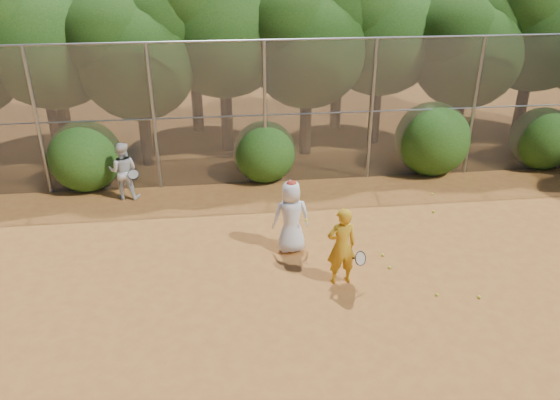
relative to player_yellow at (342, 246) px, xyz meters
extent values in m
plane|color=#965622|center=(-0.04, -0.79, -0.84)|extent=(80.00, 80.00, 0.00)
cylinder|color=gray|center=(-7.04, 5.21, 1.16)|extent=(0.09, 0.09, 4.00)
cylinder|color=gray|center=(-4.04, 5.21, 1.16)|extent=(0.09, 0.09, 4.00)
cylinder|color=gray|center=(-1.04, 5.21, 1.16)|extent=(0.09, 0.09, 4.00)
cylinder|color=gray|center=(1.96, 5.21, 1.16)|extent=(0.09, 0.09, 4.00)
cylinder|color=gray|center=(4.96, 5.21, 1.16)|extent=(0.09, 0.09, 4.00)
cylinder|color=gray|center=(-0.04, 5.21, 3.16)|extent=(20.00, 0.05, 0.05)
cylinder|color=gray|center=(-0.04, 5.21, 1.16)|extent=(20.00, 0.04, 0.04)
cube|color=slate|center=(-0.04, 5.21, 1.16)|extent=(20.00, 0.02, 4.00)
cylinder|color=black|center=(-7.04, 7.71, 0.42)|extent=(0.38, 0.38, 2.52)
sphere|color=#204A12|center=(-7.04, 7.71, 2.89)|extent=(4.03, 4.03, 4.03)
sphere|color=#204A12|center=(-6.23, 8.11, 3.90)|extent=(3.23, 3.23, 3.23)
sphere|color=#204A12|center=(-7.75, 7.41, 3.70)|extent=(3.02, 3.02, 3.02)
cylinder|color=black|center=(-4.54, 7.01, 0.24)|extent=(0.36, 0.36, 2.17)
sphere|color=black|center=(-4.54, 7.01, 2.37)|extent=(3.47, 3.47, 3.47)
sphere|color=black|center=(-3.85, 7.36, 3.24)|extent=(2.78, 2.78, 2.78)
sphere|color=black|center=(-5.15, 6.75, 3.07)|extent=(2.60, 2.60, 2.60)
cylinder|color=black|center=(-2.04, 8.01, 0.49)|extent=(0.39, 0.39, 2.66)
sphere|color=#204A12|center=(-2.04, 8.01, 3.10)|extent=(4.26, 4.26, 4.26)
cylinder|color=black|center=(0.46, 7.41, 0.30)|extent=(0.37, 0.37, 2.27)
sphere|color=black|center=(0.46, 7.41, 2.53)|extent=(3.64, 3.64, 3.64)
sphere|color=black|center=(1.19, 7.78, 3.44)|extent=(2.91, 2.91, 2.91)
sphere|color=black|center=(-0.18, 7.14, 3.25)|extent=(2.73, 2.73, 2.73)
cylinder|color=black|center=(2.96, 8.21, 0.38)|extent=(0.38, 0.38, 2.45)
sphere|color=#204A12|center=(2.96, 8.21, 2.79)|extent=(3.92, 3.92, 3.92)
sphere|color=#204A12|center=(2.27, 7.92, 3.57)|extent=(2.94, 2.94, 2.94)
cylinder|color=black|center=(5.46, 7.21, 0.21)|extent=(0.36, 0.36, 2.10)
sphere|color=black|center=(5.46, 7.21, 2.27)|extent=(3.36, 3.36, 3.36)
sphere|color=black|center=(6.13, 7.55, 3.11)|extent=(2.69, 2.69, 2.69)
sphere|color=black|center=(4.87, 6.96, 2.94)|extent=(2.52, 2.52, 2.52)
cylinder|color=black|center=(7.96, 7.81, 0.45)|extent=(0.39, 0.39, 2.59)
sphere|color=#204A12|center=(7.96, 7.81, 2.99)|extent=(4.14, 4.14, 4.14)
sphere|color=#204A12|center=(7.24, 7.50, 3.82)|extent=(3.11, 3.11, 3.11)
cylinder|color=black|center=(-8.04, 10.01, 0.47)|extent=(0.39, 0.39, 2.62)
sphere|color=#204A12|center=(-8.04, 10.01, 3.04)|extent=(4.20, 4.20, 4.20)
cylinder|color=black|center=(-3.04, 10.21, 0.56)|extent=(0.40, 0.40, 2.80)
sphere|color=#204A12|center=(-3.04, 10.21, 3.30)|extent=(4.48, 4.48, 4.48)
cylinder|color=black|center=(1.96, 9.81, 0.42)|extent=(0.38, 0.38, 2.52)
sphere|color=#204A12|center=(1.96, 9.81, 2.89)|extent=(4.03, 4.03, 4.03)
cylinder|color=black|center=(6.46, 10.41, 0.52)|extent=(0.40, 0.40, 2.73)
sphere|color=#204A12|center=(6.46, 10.41, 3.20)|extent=(4.37, 4.37, 4.37)
sphere|color=#204A12|center=(-6.04, 5.51, 0.16)|extent=(2.00, 2.00, 2.00)
sphere|color=#204A12|center=(-1.04, 5.51, 0.06)|extent=(1.80, 1.80, 1.80)
sphere|color=#204A12|center=(3.96, 5.51, 0.26)|extent=(2.20, 2.20, 2.20)
sphere|color=#204A12|center=(7.46, 5.51, 0.11)|extent=(1.90, 1.90, 1.90)
imported|color=#C68D17|center=(0.00, 0.00, 0.00)|extent=(0.66, 0.48, 1.68)
torus|color=black|center=(0.35, -0.20, -0.19)|extent=(0.33, 0.29, 0.29)
cylinder|color=black|center=(0.24, -0.03, -0.28)|extent=(0.17, 0.24, 0.14)
imported|color=white|center=(-0.83, 1.36, 0.01)|extent=(0.86, 0.59, 1.69)
ellipsoid|color=#AA2618|center=(-0.83, 1.36, 0.81)|extent=(0.22, 0.22, 0.13)
sphere|color=#C8D727|center=(-0.53, 1.16, 0.01)|extent=(0.07, 0.07, 0.07)
imported|color=silver|center=(-4.91, 4.61, -0.05)|extent=(0.83, 0.68, 1.58)
torus|color=black|center=(-4.61, 4.31, -0.04)|extent=(0.30, 0.23, 0.24)
cylinder|color=black|center=(-4.61, 4.47, -0.19)|extent=(0.03, 0.22, 0.22)
sphere|color=#C8D727|center=(1.16, 0.84, -0.81)|extent=(0.07, 0.07, 0.07)
sphere|color=#C8D727|center=(3.07, 2.75, -0.81)|extent=(0.07, 0.07, 0.07)
sphere|color=#C8D727|center=(1.80, -0.74, -0.81)|extent=(0.07, 0.07, 0.07)
sphere|color=#C8D727|center=(2.60, -0.91, -0.81)|extent=(0.07, 0.07, 0.07)
sphere|color=#C8D727|center=(1.17, 0.33, -0.81)|extent=(0.07, 0.07, 0.07)
sphere|color=#C8D727|center=(3.42, 3.77, -0.81)|extent=(0.07, 0.07, 0.07)
camera|label=1|loc=(-2.33, -9.19, 5.60)|focal=35.00mm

